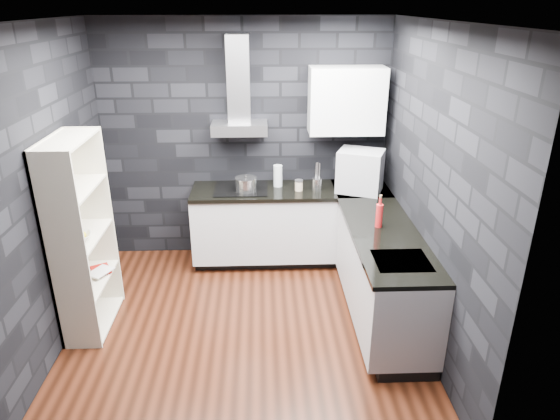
{
  "coord_description": "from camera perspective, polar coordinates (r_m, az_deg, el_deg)",
  "views": [
    {
      "loc": [
        0.18,
        -3.91,
        2.83
      ],
      "look_at": [
        0.35,
        0.45,
        1.0
      ],
      "focal_mm": 32.0,
      "sensor_mm": 36.0,
      "label": 1
    }
  ],
  "objects": [
    {
      "name": "book_second",
      "position": [
        5.0,
        -20.66,
        -5.4
      ],
      "size": [
        0.15,
        0.09,
        0.22
      ],
      "primitive_type": "imported",
      "rotation": [
        0.0,
        0.0,
        -0.49
      ],
      "color": "#B2B2B2",
      "rests_on": "bookshelf"
    },
    {
      "name": "appliance_garage",
      "position": [
        5.49,
        9.15,
        4.38
      ],
      "size": [
        0.57,
        0.51,
        0.47
      ],
      "primitive_type": "cube",
      "rotation": [
        0.0,
        0.0,
        -0.39
      ],
      "color": "#A8A9B0",
      "rests_on": "counter_back_top"
    },
    {
      "name": "fruit_bowl",
      "position": [
        4.69,
        -22.0,
        -2.84
      ],
      "size": [
        0.26,
        0.26,
        0.05
      ],
      "primitive_type": "imported",
      "rotation": [
        0.0,
        0.0,
        0.28
      ],
      "color": "silver",
      "rests_on": "bookshelf"
    },
    {
      "name": "pot",
      "position": [
        5.46,
        -3.91,
        2.89
      ],
      "size": [
        0.24,
        0.24,
        0.13
      ],
      "primitive_type": "cylinder",
      "rotation": [
        0.0,
        0.0,
        -0.05
      ],
      "color": "silver",
      "rests_on": "cooktop"
    },
    {
      "name": "counter_right_cab",
      "position": [
        4.78,
        11.72,
        -7.22
      ],
      "size": [
        0.6,
        1.8,
        0.76
      ],
      "primitive_type": "cube",
      "color": "silver",
      "rests_on": "ground"
    },
    {
      "name": "sink_rim",
      "position": [
        4.16,
        13.73,
        -5.68
      ],
      "size": [
        0.44,
        0.4,
        0.01
      ],
      "primitive_type": "cube",
      "color": "#ACABB0",
      "rests_on": "counter_right_top"
    },
    {
      "name": "cooktop",
      "position": [
        5.56,
        -4.47,
        2.43
      ],
      "size": [
        0.58,
        0.5,
        0.01
      ],
      "primitive_type": "cube",
      "color": "black",
      "rests_on": "counter_back_top"
    },
    {
      "name": "wall_back",
      "position": [
        5.73,
        -4.0,
        7.74
      ],
      "size": [
        3.2,
        0.05,
        2.7
      ],
      "primitive_type": "cube",
      "color": "black",
      "rests_on": "ground"
    },
    {
      "name": "wall_right",
      "position": [
        4.42,
        16.99,
        2.18
      ],
      "size": [
        0.05,
        3.2,
        2.7
      ],
      "primitive_type": "cube",
      "color": "black",
      "rests_on": "ground"
    },
    {
      "name": "bookshelf",
      "position": [
        4.76,
        -21.69,
        -2.9
      ],
      "size": [
        0.52,
        0.86,
        1.8
      ],
      "primitive_type": "cube",
      "rotation": [
        0.0,
        0.0,
        0.23
      ],
      "color": "beige",
      "rests_on": "ground"
    },
    {
      "name": "counter_corner_top",
      "position": [
        5.67,
        9.3,
        2.35
      ],
      "size": [
        0.62,
        0.62,
        0.04
      ],
      "primitive_type": "cube",
      "color": "black",
      "rests_on": "counter_right_cab"
    },
    {
      "name": "hood_chimney",
      "position": [
        5.47,
        -4.78,
        14.69
      ],
      "size": [
        0.24,
        0.2,
        0.9
      ],
      "primitive_type": "cube",
      "color": "#ACABB0",
      "rests_on": "hood_body"
    },
    {
      "name": "wall_front",
      "position": [
        2.73,
        -5.74,
        -10.24
      ],
      "size": [
        3.2,
        0.05,
        2.7
      ],
      "primitive_type": "cube",
      "color": "black",
      "rests_on": "ground"
    },
    {
      "name": "counter_back_cab",
      "position": [
        5.72,
        1.17,
        -1.49
      ],
      "size": [
        2.2,
        0.6,
        0.76
      ],
      "primitive_type": "cube",
      "color": "silver",
      "rests_on": "ground"
    },
    {
      "name": "red_bottle",
      "position": [
        4.67,
        11.26,
        -0.64
      ],
      "size": [
        0.07,
        0.07,
        0.22
      ],
      "primitive_type": "cylinder",
      "rotation": [
        0.0,
        0.0,
        0.04
      ],
      "color": "red",
      "rests_on": "counter_right_top"
    },
    {
      "name": "utensil_crock",
      "position": [
        5.51,
        4.25,
        2.93
      ],
      "size": [
        0.14,
        0.14,
        0.14
      ],
      "primitive_type": "cylinder",
      "rotation": [
        0.0,
        0.0,
        0.43
      ],
      "color": "silver",
      "rests_on": "counter_back_top"
    },
    {
      "name": "ground",
      "position": [
        4.83,
        -4.05,
        -13.18
      ],
      "size": [
        3.2,
        3.2,
        0.0
      ],
      "primitive_type": "plane",
      "color": "#401B0E"
    },
    {
      "name": "ceiling",
      "position": [
        3.91,
        -5.21,
        20.77
      ],
      "size": [
        3.2,
        3.2,
        0.0
      ],
      "primitive_type": "plane",
      "rotation": [
        3.14,
        0.0,
        0.0
      ],
      "color": "silver"
    },
    {
      "name": "upper_cabinet",
      "position": [
        5.5,
        7.6,
        12.3
      ],
      "size": [
        0.8,
        0.35,
        0.7
      ],
      "primitive_type": "cube",
      "color": "silver",
      "rests_on": "wall_back"
    },
    {
      "name": "counter_back_top",
      "position": [
        5.56,
        1.21,
        2.23
      ],
      "size": [
        2.2,
        0.62,
        0.04
      ],
      "primitive_type": "cube",
      "color": "black",
      "rests_on": "counter_back_cab"
    },
    {
      "name": "toekick_back",
      "position": [
        5.95,
        1.11,
        -5.11
      ],
      "size": [
        2.18,
        0.5,
        0.1
      ],
      "primitive_type": "cube",
      "color": "black",
      "rests_on": "ground"
    },
    {
      "name": "toekick_right",
      "position": [
        5.01,
        11.77,
        -11.46
      ],
      "size": [
        0.5,
        1.78,
        0.1
      ],
      "primitive_type": "cube",
      "color": "black",
      "rests_on": "ground"
    },
    {
      "name": "glass_vase",
      "position": [
        5.6,
        -0.24,
        3.93
      ],
      "size": [
        0.12,
        0.12,
        0.24
      ],
      "primitive_type": "cylinder",
      "rotation": [
        0.0,
        0.0,
        0.28
      ],
      "color": "silver",
      "rests_on": "counter_back_top"
    },
    {
      "name": "wall_left",
      "position": [
        4.55,
        -25.45,
        1.49
      ],
      "size": [
        0.05,
        3.2,
        2.7
      ],
      "primitive_type": "cube",
      "color": "black",
      "rests_on": "ground"
    },
    {
      "name": "counter_right_top",
      "position": [
        4.59,
        11.99,
        -2.89
      ],
      "size": [
        0.62,
        1.8,
        0.04
      ],
      "primitive_type": "cube",
      "color": "black",
      "rests_on": "counter_right_cab"
    },
    {
      "name": "hood_body",
      "position": [
        5.49,
        -4.64,
        9.32
      ],
      "size": [
        0.6,
        0.34,
        0.12
      ],
      "primitive_type": "cube",
      "color": "#ACABB0",
      "rests_on": "wall_back"
    },
    {
      "name": "book_red",
      "position": [
        5.01,
        -20.88,
        -5.65
      ],
      "size": [
        0.16,
        0.1,
        0.22
      ],
      "primitive_type": "imported",
      "rotation": [
        0.0,
        0.0,
        0.49
      ],
      "color": "maroon",
      "rests_on": "bookshelf"
    },
    {
      "name": "storage_jar",
      "position": [
        5.5,
        2.17,
        2.77
      ],
      "size": [
        0.09,
        0.09,
        0.11
      ],
      "primitive_type": "cylinder",
      "rotation": [
        0.0,
        0.0,
        0.09
      ],
      "color": "#CAB18C",
      "rests_on": "counter_back_top"
    }
  ]
}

